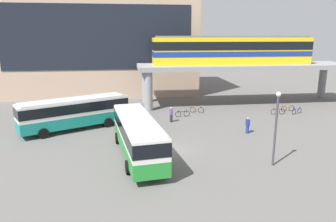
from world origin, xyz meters
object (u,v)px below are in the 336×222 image
at_px(bus_secondary, 75,110).
at_px(pedestrian_at_kerb, 248,126).
at_px(bus_main, 137,133).
at_px(bicycle_orange, 288,108).
at_px(bicycle_red, 278,112).
at_px(bicycle_brown, 197,110).
at_px(bicycle_blue, 297,111).
at_px(pedestrian_by_bike_rack, 171,115).
at_px(bicycle_black, 182,114).
at_px(station_building, 102,42).
at_px(train, 232,50).

distance_m(bus_secondary, pedestrian_at_kerb, 17.56).
distance_m(bus_main, bicycle_orange, 23.59).
height_order(bus_main, pedestrian_at_kerb, bus_main).
relative_size(bicycle_red, bicycle_brown, 1.05).
height_order(bicycle_blue, pedestrian_by_bike_rack, pedestrian_by_bike_rack).
height_order(bus_main, bicycle_brown, bus_main).
bearing_deg(bicycle_brown, pedestrian_at_kerb, -71.10).
height_order(bicycle_blue, pedestrian_at_kerb, pedestrian_at_kerb).
bearing_deg(bicycle_brown, bus_secondary, -159.37).
bearing_deg(bicycle_brown, bicycle_black, -141.04).
relative_size(bicycle_red, pedestrian_at_kerb, 1.10).
bearing_deg(bicycle_orange, bicycle_red, -144.85).
distance_m(bicycle_red, bicycle_brown, 9.95).
xyz_separation_m(station_building, bicycle_brown, (12.63, -17.92, -7.99)).
bearing_deg(bus_secondary, train, 26.47).
bearing_deg(bicycle_brown, bicycle_blue, -10.54).
xyz_separation_m(train, bicycle_brown, (-5.87, -4.63, -7.19)).
bearing_deg(bicycle_blue, station_building, 140.84).
bearing_deg(station_building, bicycle_blue, -39.16).
relative_size(bicycle_black, bicycle_blue, 1.08).
xyz_separation_m(bicycle_blue, pedestrian_by_bike_rack, (-15.98, -1.64, 0.45)).
relative_size(bicycle_red, bicycle_orange, 1.00).
distance_m(bus_main, pedestrian_at_kerb, 12.03).
bearing_deg(pedestrian_by_bike_rack, pedestrian_at_kerb, -36.49).
height_order(station_building, pedestrian_by_bike_rack, station_building).
bearing_deg(pedestrian_at_kerb, train, 78.44).
distance_m(bus_main, bicycle_red, 21.09).
xyz_separation_m(station_building, pedestrian_by_bike_rack, (8.80, -21.82, -7.53)).
bearing_deg(train, station_building, 144.31).
relative_size(bicycle_orange, bicycle_blue, 1.08).
relative_size(bus_secondary, bicycle_blue, 6.62).
xyz_separation_m(bus_secondary, pedestrian_at_kerb, (17.12, -3.73, -1.23)).
distance_m(bicycle_brown, pedestrian_by_bike_rack, 5.48).
bearing_deg(bicycle_red, bicycle_black, 177.70).
height_order(bicycle_brown, bicycle_black, same).
distance_m(bus_secondary, bicycle_blue, 26.41).
distance_m(station_building, bus_secondary, 24.10).
relative_size(bicycle_brown, pedestrian_by_bike_rack, 0.98).
height_order(bicycle_red, bicycle_orange, same).
bearing_deg(bicycle_red, pedestrian_at_kerb, -134.21).
bearing_deg(bicycle_orange, bicycle_black, -176.01).
relative_size(bicycle_blue, pedestrian_at_kerb, 1.02).
xyz_separation_m(pedestrian_by_bike_rack, pedestrian_at_kerb, (6.91, -5.11, -0.05)).
bearing_deg(bicycle_red, station_building, 137.96).
relative_size(station_building, bicycle_orange, 17.07).
bearing_deg(bicycle_black, pedestrian_by_bike_rack, -127.76).
bearing_deg(bicycle_black, bus_secondary, -163.38).
xyz_separation_m(station_building, bus_main, (4.67, -31.55, -6.36)).
xyz_separation_m(bus_main, pedestrian_at_kerb, (11.04, 4.63, -1.23)).
xyz_separation_m(train, bicycle_black, (-8.02, -6.37, -7.19)).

